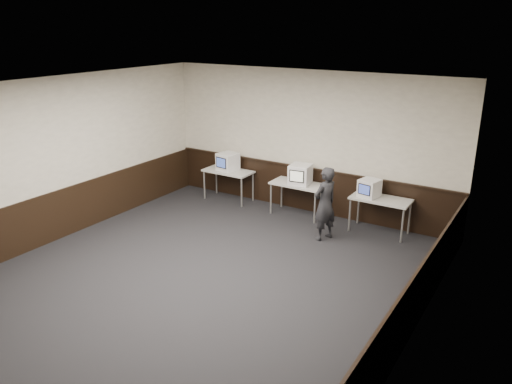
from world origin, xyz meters
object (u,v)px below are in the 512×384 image
desk_center (298,186)px  person (325,204)px  desk_right (381,202)px  emac_left (228,162)px  desk_left (228,173)px  emac_center (300,174)px  emac_right (369,188)px

desk_center → person: (1.07, -0.90, 0.07)m
desk_center → desk_right: bearing=0.0°
desk_center → emac_left: size_ratio=2.34×
desk_right → emac_left: size_ratio=2.34×
desk_right → emac_left: (-3.81, 0.01, 0.28)m
desk_left → emac_center: bearing=-1.0°
desk_left → person: 3.10m
desk_center → desk_left: bearing=180.0°
desk_left → person: person is taller
desk_right → emac_right: (-0.24, -0.04, 0.26)m
emac_right → desk_center: bearing=-170.1°
desk_left → desk_right: same height
desk_left → desk_right: bearing=0.0°
desk_left → desk_center: bearing=0.0°
emac_left → emac_right: bearing=8.3°
emac_left → person: 3.12m
emac_center → desk_center: bearing=144.5°
emac_center → emac_right: 1.59m
emac_center → emac_right: bearing=-8.0°
person → desk_left: bearing=-85.9°
desk_center → emac_right: (1.66, -0.04, 0.26)m
person → desk_right: bearing=158.2°
emac_right → person: bearing=-113.1°
desk_left → desk_right: 3.80m
desk_left → desk_center: (1.90, 0.00, 0.00)m
desk_center → emac_left: emac_left is taller
desk_right → emac_right: bearing=-170.7°
emac_left → person: (2.98, -0.91, -0.21)m
emac_left → person: bearing=-7.8°
emac_center → person: person is taller
desk_center → emac_center: (0.07, -0.03, 0.29)m
emac_center → emac_right: emac_center is taller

